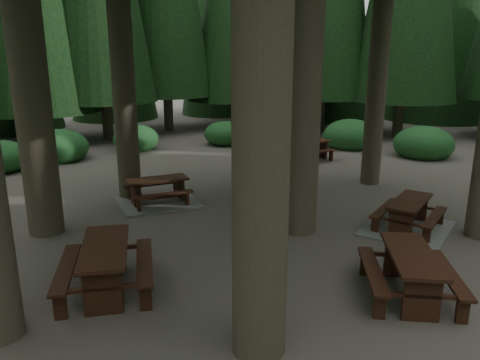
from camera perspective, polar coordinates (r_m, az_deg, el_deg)
ground at (r=10.78m, az=4.60°, el=-7.24°), size 80.00×80.00×0.00m
picnic_table_a at (r=11.94m, az=19.83°, el=-4.57°), size 2.71×2.50×0.75m
picnic_table_b at (r=8.69m, az=-16.09°, el=-9.46°), size 2.28×2.48×0.87m
picnic_table_c at (r=13.34m, az=-9.98°, el=-1.84°), size 2.43×2.13×0.73m
picnic_table_d at (r=18.67m, az=8.36°, el=3.97°), size 1.90×1.62×0.74m
picnic_table_e at (r=8.69m, az=20.12°, el=-10.04°), size 2.41×2.44×0.82m
shrub_ring at (r=11.60m, az=4.99°, el=-3.47°), size 23.86×24.64×1.49m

